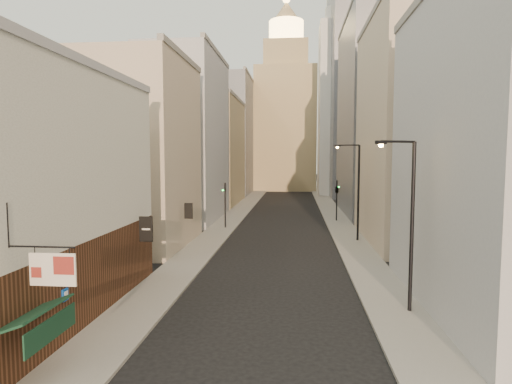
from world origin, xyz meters
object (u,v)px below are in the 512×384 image
Objects in this scene: clock_tower at (286,115)px; streetlamp_mid at (356,186)px; traffic_light_right at (337,189)px; streetlamp_near at (408,216)px; white_tower at (339,103)px; traffic_light_left at (225,196)px.

streetlamp_mid is (7.94, -62.44, -12.53)m from clock_tower.
clock_tower reaches higher than traffic_light_right.
streetlamp_mid is at bearing 91.91° from traffic_light_right.
streetlamp_mid is 1.79× the size of traffic_light_right.
clock_tower is 82.09m from streetlamp_near.
streetlamp_near reaches higher than traffic_light_right.
streetlamp_mid reaches higher than streetlamp_near.
streetlamp_mid is at bearing 66.47° from streetlamp_near.
white_tower is 4.81× the size of streetlamp_near.
white_tower is (11.00, -14.00, 0.97)m from clock_tower.
traffic_light_left is at bearing 168.91° from streetlamp_mid.
white_tower is at bearing 99.29° from streetlamp_mid.
traffic_light_left is at bearing -95.20° from clock_tower.
traffic_light_right is at bearing -81.67° from clock_tower.
clock_tower is 8.98× the size of traffic_light_left.
streetlamp_mid is 14.40m from traffic_light_left.
clock_tower is 8.98× the size of traffic_light_right.
traffic_light_left is (-13.11, 24.09, -1.31)m from streetlamp_near.
clock_tower reaches higher than streetlamp_mid.
traffic_light_left is (-5.15, -56.62, -14.02)m from clock_tower.
traffic_light_left is at bearing -110.76° from white_tower.
traffic_light_right is at bearing -95.71° from white_tower.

